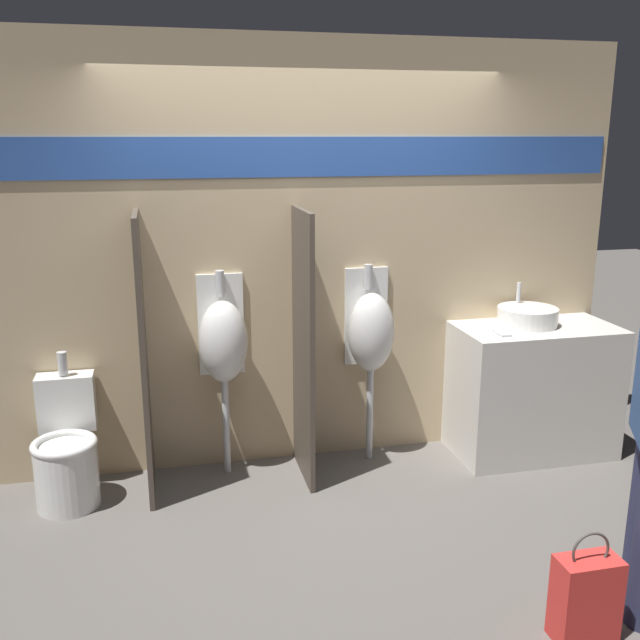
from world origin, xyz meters
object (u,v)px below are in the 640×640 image
at_px(sink_basin, 527,316).
at_px(urinal_near_counter, 223,342).
at_px(toilet, 67,454).
at_px(shopping_bag, 586,598).
at_px(cell_phone, 502,333).
at_px(urinal_far, 371,332).

height_order(sink_basin, urinal_near_counter, urinal_near_counter).
relative_size(toilet, shopping_bag, 1.70).
distance_m(sink_basin, urinal_near_counter, 2.01).
relative_size(sink_basin, toilet, 0.46).
distance_m(cell_phone, urinal_near_counter, 1.76).
bearing_deg(sink_basin, urinal_near_counter, 177.13).
height_order(cell_phone, shopping_bag, cell_phone).
distance_m(urinal_near_counter, toilet, 1.13).
bearing_deg(urinal_near_counter, urinal_far, 0.00).
height_order(sink_basin, cell_phone, sink_basin).
bearing_deg(urinal_far, toilet, -175.02).
bearing_deg(shopping_bag, urinal_near_counter, 124.69).
height_order(urinal_near_counter, urinal_far, same).
height_order(cell_phone, toilet, cell_phone).
xyz_separation_m(sink_basin, shopping_bag, (-0.67, -1.83, -0.75)).
distance_m(sink_basin, toilet, 3.03).
bearing_deg(cell_phone, toilet, 177.76).
distance_m(cell_phone, shopping_bag, 1.84).
xyz_separation_m(urinal_near_counter, shopping_bag, (1.34, -1.93, -0.68)).
bearing_deg(cell_phone, shopping_bag, -103.62).
bearing_deg(urinal_near_counter, sink_basin, -2.87).
height_order(urinal_near_counter, toilet, urinal_near_counter).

